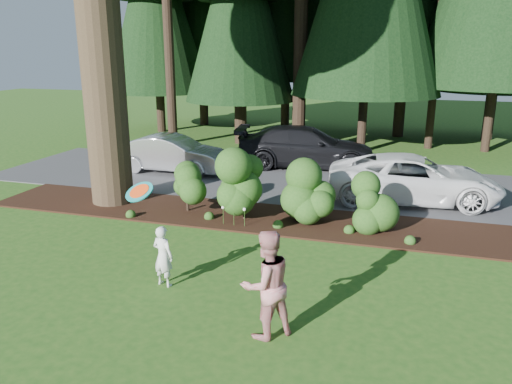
{
  "coord_description": "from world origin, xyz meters",
  "views": [
    {
      "loc": [
        3.89,
        -9.48,
        4.62
      ],
      "look_at": [
        0.59,
        1.49,
        1.3
      ],
      "focal_mm": 35.0,
      "sensor_mm": 36.0,
      "label": 1
    }
  ],
  "objects_px": {
    "car_dark_suv": "(306,147)",
    "child": "(163,256)",
    "car_silver_wagon": "(173,154)",
    "frisbee": "(139,192)",
    "car_white_suv": "(414,179)",
    "adult": "(266,284)"
  },
  "relations": [
    {
      "from": "frisbee",
      "to": "adult",
      "type": "bearing_deg",
      "value": -22.41
    },
    {
      "from": "car_silver_wagon",
      "to": "adult",
      "type": "bearing_deg",
      "value": -147.33
    },
    {
      "from": "car_silver_wagon",
      "to": "car_dark_suv",
      "type": "relative_size",
      "value": 0.77
    },
    {
      "from": "car_silver_wagon",
      "to": "car_white_suv",
      "type": "xyz_separation_m",
      "value": [
        8.81,
        -1.35,
        0.02
      ]
    },
    {
      "from": "car_white_suv",
      "to": "frisbee",
      "type": "height_order",
      "value": "frisbee"
    },
    {
      "from": "car_dark_suv",
      "to": "car_silver_wagon",
      "type": "bearing_deg",
      "value": 107.53
    },
    {
      "from": "car_dark_suv",
      "to": "frisbee",
      "type": "height_order",
      "value": "frisbee"
    },
    {
      "from": "car_dark_suv",
      "to": "child",
      "type": "distance_m",
      "value": 11.05
    },
    {
      "from": "car_dark_suv",
      "to": "adult",
      "type": "bearing_deg",
      "value": 179.41
    },
    {
      "from": "car_white_suv",
      "to": "frisbee",
      "type": "relative_size",
      "value": 8.44
    },
    {
      "from": "car_silver_wagon",
      "to": "adult",
      "type": "relative_size",
      "value": 2.3
    },
    {
      "from": "car_dark_suv",
      "to": "adult",
      "type": "xyz_separation_m",
      "value": [
        1.78,
        -12.19,
        0.1
      ]
    },
    {
      "from": "car_dark_suv",
      "to": "child",
      "type": "relative_size",
      "value": 4.37
    },
    {
      "from": "car_white_suv",
      "to": "adult",
      "type": "relative_size",
      "value": 2.8
    },
    {
      "from": "car_white_suv",
      "to": "car_dark_suv",
      "type": "xyz_separation_m",
      "value": [
        -4.12,
        3.68,
        0.08
      ]
    },
    {
      "from": "car_silver_wagon",
      "to": "child",
      "type": "height_order",
      "value": "car_silver_wagon"
    },
    {
      "from": "car_silver_wagon",
      "to": "frisbee",
      "type": "distance_m",
      "value": 9.44
    },
    {
      "from": "car_dark_suv",
      "to": "frisbee",
      "type": "bearing_deg",
      "value": 165.19
    },
    {
      "from": "car_white_suv",
      "to": "child",
      "type": "bearing_deg",
      "value": 141.27
    },
    {
      "from": "car_dark_suv",
      "to": "frisbee",
      "type": "distance_m",
      "value": 11.1
    },
    {
      "from": "car_white_suv",
      "to": "adult",
      "type": "height_order",
      "value": "adult"
    },
    {
      "from": "frisbee",
      "to": "child",
      "type": "bearing_deg",
      "value": -4.57
    }
  ]
}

